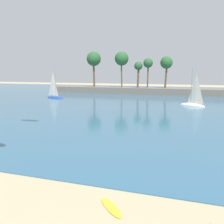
{
  "coord_description": "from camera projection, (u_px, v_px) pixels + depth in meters",
  "views": [
    {
      "loc": [
        4.45,
        -3.46,
        6.39
      ],
      "look_at": [
        -0.94,
        11.9,
        3.89
      ],
      "focal_mm": 42.52,
      "sensor_mm": 36.0,
      "label": 1
    }
  ],
  "objects": [
    {
      "name": "palm_headland",
      "position": [
        175.0,
        85.0,
        72.52
      ],
      "size": [
        82.41,
        6.0,
        12.26
      ],
      "color": "slate",
      "rests_on": "ground"
    },
    {
      "name": "sailboat_mid_bay",
      "position": [
        55.0,
        95.0,
        63.72
      ],
      "size": [
        5.56,
        2.97,
        7.73
      ],
      "color": "#234793",
      "rests_on": "sea"
    },
    {
      "name": "sea",
      "position": [
        184.0,
        99.0,
        61.78
      ],
      "size": [
        220.0,
        101.52,
        0.06
      ],
      "primitive_type": "cube",
      "color": "#33607F",
      "rests_on": "ground"
    },
    {
      "name": "sailboat_near_shore",
      "position": [
        193.0,
        102.0,
        49.06
      ],
      "size": [
        5.25,
        3.83,
        7.46
      ],
      "color": "white",
      "rests_on": "sea"
    },
    {
      "name": "surfboard",
      "position": [
        111.0,
        207.0,
        12.5
      ],
      "size": [
        1.81,
        1.9,
        0.08
      ],
      "primitive_type": "ellipsoid",
      "rotation": [
        0.0,
        0.0,
        5.46
      ],
      "color": "yellow",
      "rests_on": "ground"
    }
  ]
}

